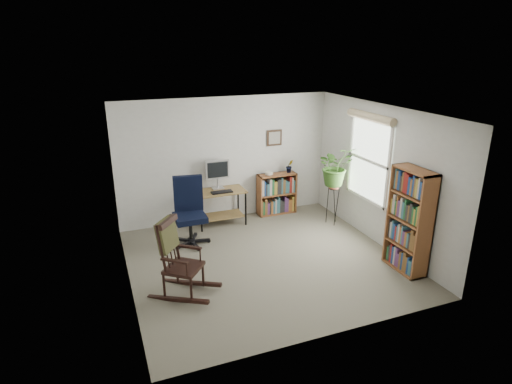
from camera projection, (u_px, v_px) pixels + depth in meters
name	position (u px, v px, depth m)	size (l,w,h in m)	color
floor	(265.00, 261.00, 6.91)	(4.20, 4.00, 0.00)	slate
ceiling	(266.00, 112.00, 6.12)	(4.20, 4.00, 0.00)	white
wall_back	(226.00, 159.00, 8.27)	(4.20, 0.00, 2.40)	silver
wall_front	(334.00, 246.00, 4.75)	(4.20, 0.00, 2.40)	silver
wall_left	(123.00, 209.00, 5.79)	(0.00, 4.00, 2.40)	silver
wall_right	(380.00, 176.00, 7.23)	(0.00, 4.00, 2.40)	silver
window	(368.00, 161.00, 7.42)	(0.12, 1.20, 1.50)	white
desk	(221.00, 207.00, 8.21)	(0.95, 0.52, 0.68)	olive
monitor	(217.00, 175.00, 8.13)	(0.46, 0.16, 0.56)	#B2B3B7
keyboard	(222.00, 192.00, 7.99)	(0.40, 0.15, 0.03)	black
office_chair	(190.00, 212.00, 7.29)	(0.65, 0.65, 1.20)	black
rocking_chair	(183.00, 258.00, 5.83)	(0.58, 0.97, 1.12)	black
low_bookshelf	(277.00, 194.00, 8.72)	(0.80, 0.27, 0.84)	brown
tall_bookshelf	(409.00, 221.00, 6.41)	(0.30, 0.71, 1.62)	brown
plant_stand	(333.00, 203.00, 8.21)	(0.23, 0.23, 0.84)	black
spider_plant	(336.00, 147.00, 7.85)	(1.69, 1.88, 1.46)	#335C20
potted_plant_small	(289.00, 170.00, 8.66)	(0.13, 0.24, 0.11)	#335C20
framed_picture	(274.00, 138.00, 8.47)	(0.32, 0.04, 0.32)	black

